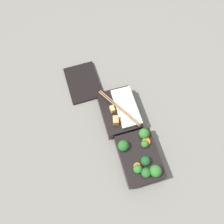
{
  "coord_description": "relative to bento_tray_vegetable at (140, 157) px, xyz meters",
  "views": [
    {
      "loc": [
        -0.23,
        0.14,
        0.79
      ],
      "look_at": [
        0.09,
        0.05,
        0.05
      ],
      "focal_mm": 35.0,
      "sensor_mm": 36.0,
      "label": 1
    }
  ],
  "objects": [
    {
      "name": "bento_tray_vegetable",
      "position": [
        0.0,
        0.0,
        0.0
      ],
      "size": [
        0.18,
        0.13,
        0.08
      ],
      "color": "black",
      "rests_on": "ground_plane"
    },
    {
      "name": "bento_lid",
      "position": [
        0.37,
        0.12,
        -0.02
      ],
      "size": [
        0.18,
        0.14,
        0.01
      ],
      "primitive_type": "cube",
      "rotation": [
        0.0,
        0.0,
        0.03
      ],
      "color": "black",
      "rests_on": "ground_plane"
    },
    {
      "name": "bento_tray_rice",
      "position": [
        0.19,
        0.02,
        -0.0
      ],
      "size": [
        0.18,
        0.13,
        0.07
      ],
      "color": "black",
      "rests_on": "ground_plane"
    },
    {
      "name": "ground_plane",
      "position": [
        0.1,
        0.0,
        -0.03
      ],
      "size": [
        3.0,
        3.0,
        0.0
      ],
      "primitive_type": "plane",
      "color": "slate"
    }
  ]
}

